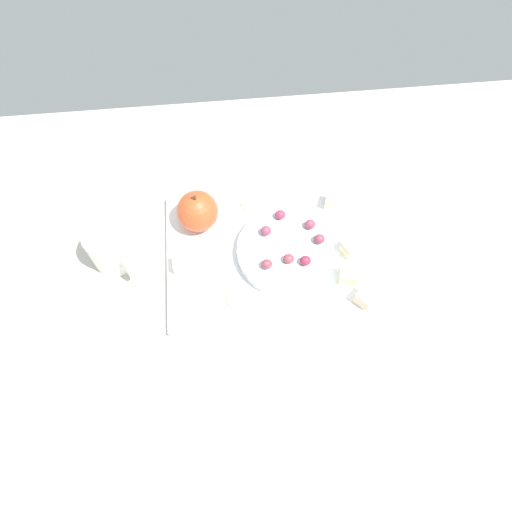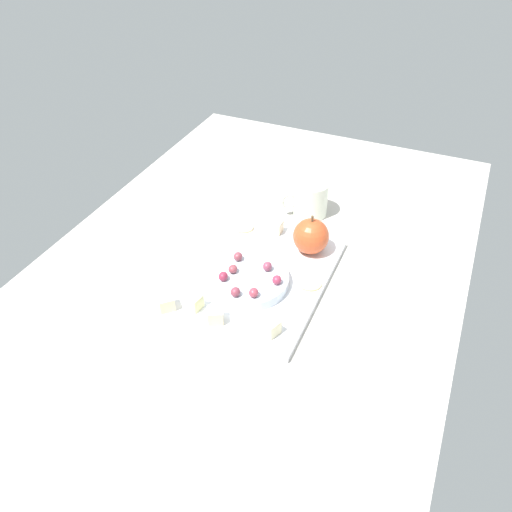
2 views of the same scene
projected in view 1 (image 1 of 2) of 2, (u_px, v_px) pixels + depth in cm
name	position (u px, v px, depth cm)	size (l,w,h in cm)	color
table	(259.00, 274.00, 85.82)	(136.88, 84.98, 3.59)	#BCB6AD
platter	(266.00, 254.00, 84.96)	(35.73, 27.45, 1.37)	white
serving_dish	(285.00, 252.00, 83.19)	(17.11, 17.11, 2.12)	silver
apple_whole	(198.00, 211.00, 83.99)	(7.55, 7.55, 7.55)	#C74C25
apple_stem	(195.00, 197.00, 80.13)	(0.50, 0.50, 1.20)	brown
cheese_cube_0	(347.00, 275.00, 80.63)	(2.76, 2.76, 2.76)	beige
cheese_cube_1	(333.00, 201.00, 87.91)	(2.76, 2.76, 2.76)	beige
cheese_cube_2	(182.00, 264.00, 81.63)	(2.76, 2.76, 2.76)	beige
cheese_cube_3	(365.00, 298.00, 78.62)	(2.76, 2.76, 2.76)	beige
cheese_cube_4	(350.00, 248.00, 83.19)	(2.76, 2.76, 2.76)	beige
cracker_0	(239.00, 298.00, 79.92)	(4.56, 4.56, 0.40)	#D3B581
cracker_1	(252.00, 202.00, 89.28)	(4.56, 4.56, 0.40)	#D2C084
cracker_2	(192.00, 304.00, 79.38)	(4.56, 4.56, 0.40)	#D3BA88
grape_0	(289.00, 259.00, 80.40)	(1.95, 1.75, 1.60)	#8C3C46
grape_1	(305.00, 261.00, 80.13)	(1.95, 1.75, 1.77)	maroon
grape_2	(266.00, 231.00, 82.92)	(1.95, 1.75, 1.82)	#883B51
grape_3	(280.00, 215.00, 84.59)	(1.95, 1.75, 1.70)	#96304A
grape_4	(310.00, 224.00, 83.58)	(1.95, 1.75, 1.78)	#9A3B4B
grape_5	(267.00, 264.00, 79.83)	(1.95, 1.75, 1.73)	brown
grape_6	(319.00, 239.00, 82.16)	(1.95, 1.75, 1.77)	brown
cup	(111.00, 247.00, 81.66)	(8.17, 10.13, 8.25)	white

